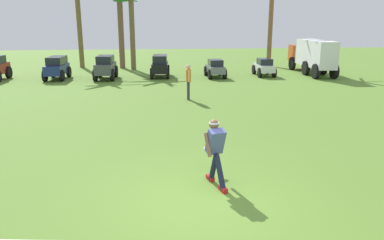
{
  "coord_description": "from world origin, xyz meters",
  "views": [
    {
      "loc": [
        -0.9,
        -6.6,
        3.44
      ],
      "look_at": [
        0.13,
        2.81,
        0.9
      ],
      "focal_mm": 35.0,
      "sensor_mm": 36.0,
      "label": 1
    }
  ],
  "objects_px": {
    "parked_car_slot_b": "(57,67)",
    "parked_car_slot_d": "(160,65)",
    "box_truck": "(312,55)",
    "parked_car_slot_e": "(215,68)",
    "palm_tree_right_of_centre": "(132,26)",
    "palm_tree_far_right": "(271,10)",
    "frisbee_in_flight": "(209,150)",
    "parked_car_slot_f": "(264,67)",
    "palm_tree_far_left": "(78,7)",
    "palm_tree_left_of_centre": "(121,20)",
    "teammate_near_sideline": "(188,79)",
    "frisbee_thrower": "(215,149)",
    "parked_car_slot_c": "(106,67)"
  },
  "relations": [
    {
      "from": "parked_car_slot_b",
      "to": "parked_car_slot_d",
      "type": "height_order",
      "value": "same"
    },
    {
      "from": "teammate_near_sideline",
      "to": "parked_car_slot_d",
      "type": "height_order",
      "value": "teammate_near_sideline"
    },
    {
      "from": "parked_car_slot_d",
      "to": "parked_car_slot_e",
      "type": "xyz_separation_m",
      "value": [
        3.37,
        -0.56,
        -0.16
      ]
    },
    {
      "from": "frisbee_in_flight",
      "to": "parked_car_slot_d",
      "type": "distance_m",
      "value": 15.29
    },
    {
      "from": "palm_tree_right_of_centre",
      "to": "palm_tree_far_right",
      "type": "relative_size",
      "value": 0.71
    },
    {
      "from": "parked_car_slot_b",
      "to": "palm_tree_right_of_centre",
      "type": "bearing_deg",
      "value": 41.72
    },
    {
      "from": "teammate_near_sideline",
      "to": "frisbee_in_flight",
      "type": "bearing_deg",
      "value": -92.29
    },
    {
      "from": "frisbee_thrower",
      "to": "palm_tree_left_of_centre",
      "type": "relative_size",
      "value": 0.24
    },
    {
      "from": "frisbee_thrower",
      "to": "palm_tree_right_of_centre",
      "type": "height_order",
      "value": "palm_tree_right_of_centre"
    },
    {
      "from": "parked_car_slot_f",
      "to": "palm_tree_right_of_centre",
      "type": "height_order",
      "value": "palm_tree_right_of_centre"
    },
    {
      "from": "parked_car_slot_d",
      "to": "palm_tree_left_of_centre",
      "type": "xyz_separation_m",
      "value": [
        -2.64,
        4.69,
        2.73
      ]
    },
    {
      "from": "parked_car_slot_c",
      "to": "parked_car_slot_e",
      "type": "bearing_deg",
      "value": 0.36
    },
    {
      "from": "palm_tree_right_of_centre",
      "to": "palm_tree_far_right",
      "type": "xyz_separation_m",
      "value": [
        10.3,
        1.31,
        1.15
      ]
    },
    {
      "from": "frisbee_in_flight",
      "to": "parked_car_slot_f",
      "type": "bearing_deg",
      "value": 68.75
    },
    {
      "from": "frisbee_in_flight",
      "to": "teammate_near_sideline",
      "type": "bearing_deg",
      "value": 87.71
    },
    {
      "from": "parked_car_slot_e",
      "to": "palm_tree_right_of_centre",
      "type": "height_order",
      "value": "palm_tree_right_of_centre"
    },
    {
      "from": "parked_car_slot_e",
      "to": "palm_tree_far_left",
      "type": "height_order",
      "value": "palm_tree_far_left"
    },
    {
      "from": "frisbee_thrower",
      "to": "parked_car_slot_f",
      "type": "xyz_separation_m",
      "value": [
        5.83,
        15.78,
        -0.24
      ]
    },
    {
      "from": "parked_car_slot_e",
      "to": "parked_car_slot_d",
      "type": "bearing_deg",
      "value": 170.54
    },
    {
      "from": "frisbee_in_flight",
      "to": "parked_car_slot_b",
      "type": "height_order",
      "value": "parked_car_slot_b"
    },
    {
      "from": "parked_car_slot_b",
      "to": "parked_car_slot_d",
      "type": "xyz_separation_m",
      "value": [
        6.15,
        0.29,
        0.0
      ]
    },
    {
      "from": "frisbee_thrower",
      "to": "parked_car_slot_e",
      "type": "relative_size",
      "value": 0.65
    },
    {
      "from": "box_truck",
      "to": "parked_car_slot_e",
      "type": "bearing_deg",
      "value": -172.11
    },
    {
      "from": "frisbee_thrower",
      "to": "parked_car_slot_f",
      "type": "bearing_deg",
      "value": 69.72
    },
    {
      "from": "palm_tree_far_left",
      "to": "palm_tree_left_of_centre",
      "type": "bearing_deg",
      "value": -13.96
    },
    {
      "from": "parked_car_slot_b",
      "to": "palm_tree_far_left",
      "type": "distance_m",
      "value": 6.79
    },
    {
      "from": "palm_tree_left_of_centre",
      "to": "frisbee_thrower",
      "type": "bearing_deg",
      "value": -80.73
    },
    {
      "from": "palm_tree_far_left",
      "to": "palm_tree_left_of_centre",
      "type": "xyz_separation_m",
      "value": [
        3.05,
        -0.76,
        -0.86
      ]
    },
    {
      "from": "box_truck",
      "to": "palm_tree_far_right",
      "type": "bearing_deg",
      "value": 107.67
    },
    {
      "from": "teammate_near_sideline",
      "to": "palm_tree_right_of_centre",
      "type": "distance_m",
      "value": 11.26
    },
    {
      "from": "frisbee_in_flight",
      "to": "palm_tree_far_left",
      "type": "distance_m",
      "value": 22.02
    },
    {
      "from": "box_truck",
      "to": "palm_tree_right_of_centre",
      "type": "distance_m",
      "value": 12.31
    },
    {
      "from": "teammate_near_sideline",
      "to": "box_truck",
      "type": "xyz_separation_m",
      "value": [
        8.88,
        7.46,
        0.29
      ]
    },
    {
      "from": "teammate_near_sideline",
      "to": "parked_car_slot_f",
      "type": "bearing_deg",
      "value": 51.21
    },
    {
      "from": "parked_car_slot_f",
      "to": "parked_car_slot_d",
      "type": "bearing_deg",
      "value": 177.89
    },
    {
      "from": "parked_car_slot_d",
      "to": "palm_tree_right_of_centre",
      "type": "relative_size",
      "value": 0.47
    },
    {
      "from": "palm_tree_left_of_centre",
      "to": "palm_tree_right_of_centre",
      "type": "bearing_deg",
      "value": -53.25
    },
    {
      "from": "teammate_near_sideline",
      "to": "parked_car_slot_b",
      "type": "xyz_separation_m",
      "value": [
        -7.21,
        6.82,
        -0.22
      ]
    },
    {
      "from": "parked_car_slot_e",
      "to": "palm_tree_left_of_centre",
      "type": "xyz_separation_m",
      "value": [
        -6.01,
        5.26,
        2.88
      ]
    },
    {
      "from": "frisbee_in_flight",
      "to": "parked_car_slot_e",
      "type": "relative_size",
      "value": 0.17
    },
    {
      "from": "parked_car_slot_e",
      "to": "frisbee_in_flight",
      "type": "bearing_deg",
      "value": -100.18
    },
    {
      "from": "parked_car_slot_d",
      "to": "parked_car_slot_f",
      "type": "height_order",
      "value": "parked_car_slot_d"
    },
    {
      "from": "teammate_near_sideline",
      "to": "parked_car_slot_e",
      "type": "xyz_separation_m",
      "value": [
        2.32,
        6.55,
        -0.38
      ]
    },
    {
      "from": "teammate_near_sideline",
      "to": "parked_car_slot_f",
      "type": "distance_m",
      "value": 8.82
    },
    {
      "from": "parked_car_slot_b",
      "to": "parked_car_slot_f",
      "type": "bearing_deg",
      "value": 0.23
    },
    {
      "from": "frisbee_in_flight",
      "to": "parked_car_slot_e",
      "type": "bearing_deg",
      "value": 79.82
    },
    {
      "from": "parked_car_slot_c",
      "to": "parked_car_slot_f",
      "type": "bearing_deg",
      "value": 2.1
    },
    {
      "from": "frisbee_in_flight",
      "to": "parked_car_slot_c",
      "type": "relative_size",
      "value": 0.16
    },
    {
      "from": "parked_car_slot_e",
      "to": "box_truck",
      "type": "relative_size",
      "value": 0.37
    },
    {
      "from": "parked_car_slot_e",
      "to": "palm_tree_right_of_centre",
      "type": "xyz_separation_m",
      "value": [
        -5.18,
        4.14,
        2.47
      ]
    }
  ]
}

